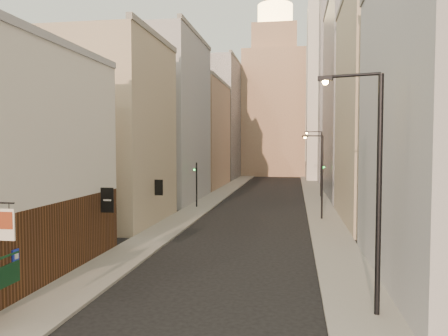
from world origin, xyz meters
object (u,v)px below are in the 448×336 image
streetlamp_mid (320,172)px  streetlamp_far (320,160)px  streetlamp_near (372,179)px  clock_tower (275,99)px  traffic_light_right (322,170)px  traffic_light_left (197,176)px  white_tower (328,86)px

streetlamp_mid → streetlamp_far: streetlamp_far is taller
streetlamp_near → streetlamp_far: bearing=104.2°
streetlamp_far → streetlamp_mid: bearing=-87.5°
clock_tower → traffic_light_right: bearing=-80.6°
clock_tower → traffic_light_left: clock_tower is taller
clock_tower → streetlamp_mid: size_ratio=5.77×
white_tower → streetlamp_far: 33.02m
clock_tower → streetlamp_mid: (7.05, -61.88, -13.19)m
streetlamp_near → traffic_light_right: 36.19m
streetlamp_mid → traffic_light_right: bearing=63.1°
streetlamp_near → streetlamp_far: size_ratio=1.11×
clock_tower → streetlamp_far: 46.40m
traffic_light_left → streetlamp_mid: bearing=162.9°
streetlamp_far → white_tower: bearing=89.6°
white_tower → streetlamp_near: white_tower is taller
white_tower → streetlamp_far: bearing=-95.8°
streetlamp_mid → traffic_light_left: 14.14m
white_tower → traffic_light_left: 47.79m
white_tower → traffic_light_right: (-3.00, -34.44, -14.78)m
white_tower → traffic_light_right: white_tower is taller
streetlamp_near → streetlamp_mid: (-0.74, 22.70, -1.11)m
streetlamp_near → streetlamp_far: (0.18, 40.65, -0.56)m
white_tower → streetlamp_mid: (-3.95, -47.88, -14.16)m
white_tower → traffic_light_right: 37.59m
white_tower → streetlamp_mid: bearing=-94.7°
clock_tower → streetlamp_far: size_ratio=5.14×
white_tower → streetlamp_mid: 50.09m
traffic_light_left → traffic_light_right: same height
traffic_light_right → clock_tower: bearing=-86.3°
white_tower → streetlamp_near: 71.85m
streetlamp_near → traffic_light_left: bearing=130.0°
streetlamp_near → streetlamp_far: 40.66m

